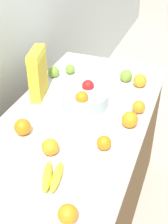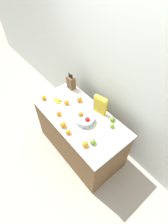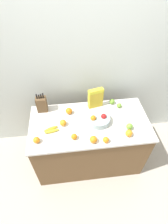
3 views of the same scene
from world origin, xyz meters
name	(u,v)px [view 2 (image 2 of 3)]	position (x,y,z in m)	size (l,w,h in m)	color
ground_plane	(81,148)	(0.00, 0.00, 0.00)	(14.00, 14.00, 0.00)	#B2A899
wall_back	(112,77)	(0.00, 0.59, 1.30)	(9.00, 0.06, 2.60)	silver
counter	(80,134)	(0.00, 0.00, 0.44)	(1.50, 0.75, 0.88)	brown
knife_block	(71,83)	(-0.59, 0.29, 0.99)	(0.13, 0.10, 0.33)	brown
cereal_box	(100,104)	(0.12, 0.28, 1.03)	(0.21, 0.11, 0.28)	gold
fruit_bowl	(85,119)	(0.12, 0.00, 0.92)	(0.27, 0.27, 0.13)	#99B2B7
banana_bunch	(57,100)	(-0.47, -0.08, 0.89)	(0.19, 0.12, 0.04)	yellow
apple_front	(112,119)	(0.35, 0.30, 0.91)	(0.07, 0.07, 0.07)	#6B9E33
apple_middle	(112,126)	(0.43, 0.22, 0.91)	(0.06, 0.06, 0.06)	#6B9E33
apple_leftmost	(93,142)	(0.46, -0.15, 0.91)	(0.08, 0.08, 0.08)	#6B9E33
orange_front_right	(79,99)	(-0.25, 0.19, 0.92)	(0.08, 0.08, 0.08)	orange
orange_back_center	(44,98)	(-0.63, -0.22, 0.91)	(0.08, 0.08, 0.08)	orange
orange_mid_right	(68,132)	(0.14, -0.31, 0.91)	(0.07, 0.07, 0.07)	orange
orange_front_left	(85,144)	(0.42, -0.25, 0.92)	(0.08, 0.08, 0.08)	orange
orange_mid_left	(63,125)	(0.00, -0.29, 0.92)	(0.09, 0.09, 0.09)	orange
orange_near_bowl	(59,113)	(-0.21, -0.22, 0.91)	(0.07, 0.07, 0.07)	orange
orange_by_cereal	(66,102)	(-0.33, 0.00, 0.91)	(0.08, 0.08, 0.08)	orange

